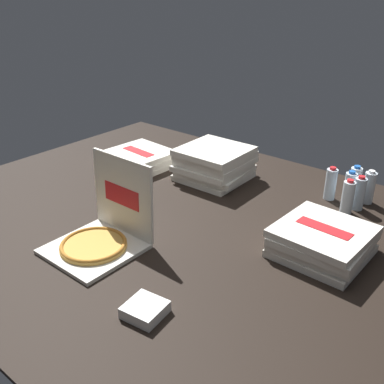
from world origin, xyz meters
name	(u,v)px	position (x,y,z in m)	size (l,w,h in m)	color
ground_plane	(188,225)	(0.00, 0.00, -0.01)	(3.20, 2.40, 0.02)	black
open_pizza_box	(102,232)	(-0.19, -0.45, 0.08)	(0.42, 0.44, 0.44)	silver
pizza_stack_right_mid	(215,163)	(-0.26, 0.58, 0.11)	(0.46, 0.47, 0.22)	silver
pizza_stack_left_far	(323,241)	(0.70, 0.19, 0.07)	(0.44, 0.45, 0.15)	silver
pizza_stack_center_far	(138,159)	(-0.81, 0.40, 0.06)	(0.45, 0.46, 0.11)	silver
water_bottle_0	(331,184)	(0.47, 0.79, 0.10)	(0.07, 0.07, 0.21)	silver
water_bottle_1	(355,182)	(0.57, 0.91, 0.10)	(0.07, 0.07, 0.21)	white
water_bottle_2	(359,193)	(0.65, 0.77, 0.10)	(0.07, 0.07, 0.21)	silver
water_bottle_3	(350,188)	(0.58, 0.81, 0.10)	(0.07, 0.07, 0.21)	silver
water_bottle_4	(369,187)	(0.67, 0.89, 0.10)	(0.07, 0.07, 0.21)	white
water_bottle_5	(348,197)	(0.62, 0.68, 0.10)	(0.07, 0.07, 0.21)	white
napkin_pile	(145,310)	(0.34, -0.68, 0.02)	(0.15, 0.15, 0.05)	white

